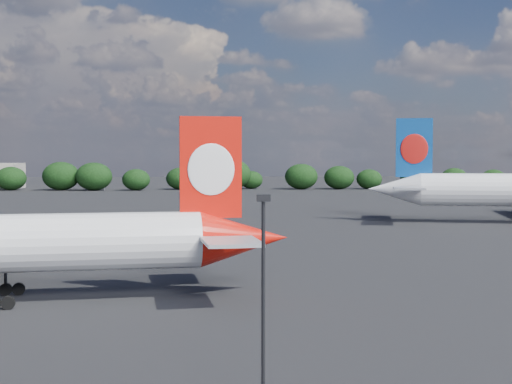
{
  "coord_description": "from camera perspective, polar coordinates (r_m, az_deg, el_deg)",
  "views": [
    {
      "loc": [
        11.68,
        -39.13,
        10.69
      ],
      "look_at": [
        16.0,
        12.0,
        8.0
      ],
      "focal_mm": 50.0,
      "sensor_mm": 36.0,
      "label": 1
    }
  ],
  "objects": [
    {
      "name": "highway_sign",
      "position": [
        217.3,
        -12.68,
        0.93
      ],
      "size": [
        6.0,
        0.3,
        4.5
      ],
      "color": "#166E25",
      "rests_on": "ground"
    },
    {
      "name": "billboard_yellow",
      "position": [
        221.24,
        -4.75,
        1.22
      ],
      "size": [
        5.0,
        0.3,
        5.5
      ],
      "color": "yellow",
      "rests_on": "ground"
    },
    {
      "name": "ground",
      "position": [
        100.39,
        -11.5,
        -3.17
      ],
      "size": [
        500.0,
        500.0,
        0.0
      ],
      "primitive_type": "plane",
      "color": "black",
      "rests_on": "ground"
    },
    {
      "name": "apron_lamp_post",
      "position": [
        28.66,
        0.59,
        -8.06
      ],
      "size": [
        0.55,
        0.3,
        9.12
      ],
      "color": "black",
      "rests_on": "ground"
    },
    {
      "name": "horizon_treeline",
      "position": [
        219.16,
        -8.94,
        1.18
      ],
      "size": [
        205.48,
        14.96,
        9.34
      ],
      "color": "black",
      "rests_on": "ground"
    }
  ]
}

